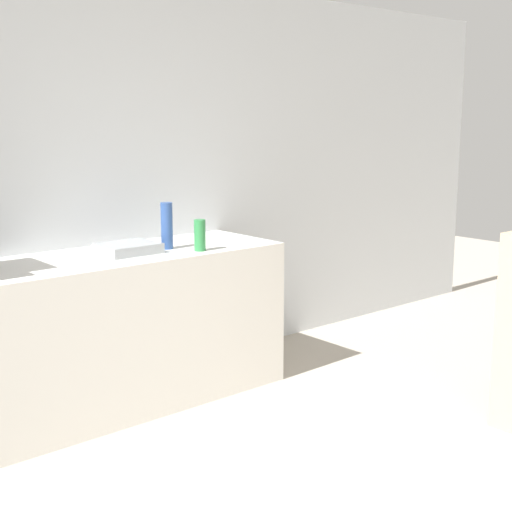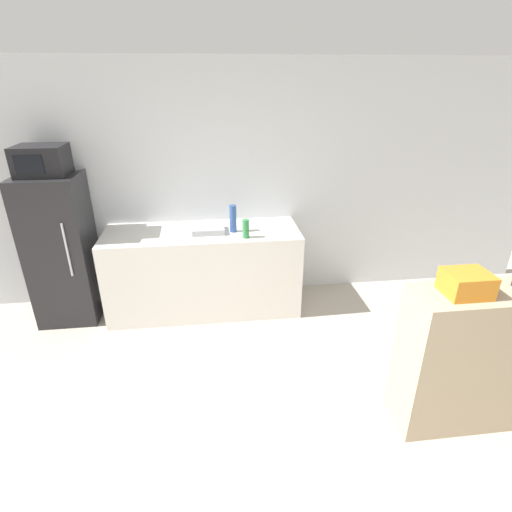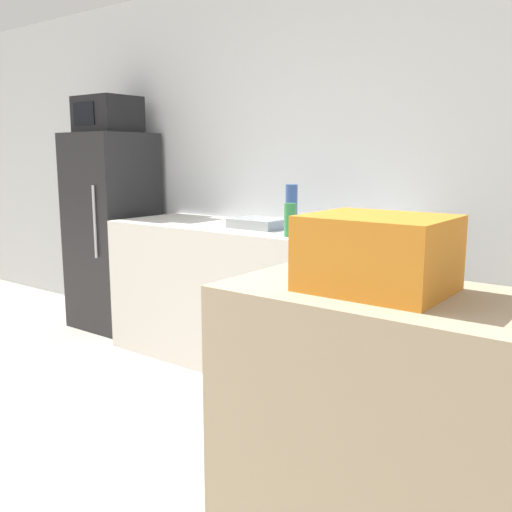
# 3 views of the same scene
# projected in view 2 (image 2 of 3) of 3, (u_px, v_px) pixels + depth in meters

# --- Properties ---
(wall_back) EXTENTS (8.00, 0.06, 2.60)m
(wall_back) POSITION_uv_depth(u_px,v_px,m) (197.00, 187.00, 4.36)
(wall_back) COLOR silver
(wall_back) RESTS_ON ground_plane
(refrigerator) EXTENTS (0.59, 0.59, 1.55)m
(refrigerator) POSITION_uv_depth(u_px,v_px,m) (62.00, 250.00, 4.10)
(refrigerator) COLOR #232326
(refrigerator) RESTS_ON ground_plane
(microwave) EXTENTS (0.44, 0.38, 0.28)m
(microwave) POSITION_uv_depth(u_px,v_px,m) (42.00, 160.00, 3.72)
(microwave) COLOR black
(microwave) RESTS_ON refrigerator
(counter) EXTENTS (2.04, 0.70, 0.92)m
(counter) POSITION_uv_depth(u_px,v_px,m) (204.00, 271.00, 4.36)
(counter) COLOR silver
(counter) RESTS_ON ground_plane
(sink_basin) EXTENTS (0.33, 0.27, 0.06)m
(sink_basin) POSITION_uv_depth(u_px,v_px,m) (208.00, 229.00, 4.14)
(sink_basin) COLOR #9EA3A8
(sink_basin) RESTS_ON counter
(bottle_tall) EXTENTS (0.07, 0.07, 0.28)m
(bottle_tall) POSITION_uv_depth(u_px,v_px,m) (233.00, 219.00, 4.11)
(bottle_tall) COLOR #2D4C8C
(bottle_tall) RESTS_ON counter
(bottle_short) EXTENTS (0.07, 0.07, 0.19)m
(bottle_short) POSITION_uv_depth(u_px,v_px,m) (246.00, 229.00, 3.97)
(bottle_short) COLOR #2D7F42
(bottle_short) RESTS_ON counter
(shelf_cabinet) EXTENTS (0.87, 0.39, 1.11)m
(shelf_cabinet) POSITION_uv_depth(u_px,v_px,m) (461.00, 359.00, 2.87)
(shelf_cabinet) COLOR tan
(shelf_cabinet) RESTS_ON ground_plane
(basket) EXTENTS (0.28, 0.24, 0.16)m
(basket) POSITION_uv_depth(u_px,v_px,m) (466.00, 283.00, 2.59)
(basket) COLOR orange
(basket) RESTS_ON shelf_cabinet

